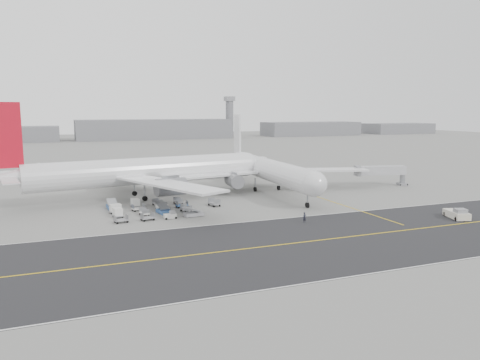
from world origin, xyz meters
name	(u,v)px	position (x,y,z in m)	size (l,w,h in m)	color
ground	(220,221)	(0.00, 0.00, 0.00)	(700.00, 700.00, 0.00)	gray
taxiway	(289,244)	(5.02, -17.98, 0.01)	(220.00, 59.00, 0.03)	#262629
horizon_buildings	(141,139)	(30.00, 260.00, 0.00)	(520.00, 28.00, 28.00)	slate
control_tower	(230,116)	(100.00, 265.00, 16.25)	(7.00, 7.00, 31.25)	slate
airliner_a	(141,171)	(-9.68, 28.91, 6.40)	(64.23, 63.08, 22.26)	silver
airliner_b	(268,170)	(22.31, 27.08, 5.57)	(55.43, 56.13, 19.35)	silver
pushback_tug	(457,214)	(43.09, -14.51, 0.88)	(4.39, 7.59, 2.15)	beige
jet_bridge	(381,172)	(55.16, 23.63, 3.90)	(14.94, 6.39, 5.59)	gray
gse_cluster	(152,212)	(-10.34, 12.54, 0.00)	(21.32, 20.56, 1.91)	gray
stray_dolly	(214,206)	(3.47, 13.89, 0.00)	(1.70, 2.77, 1.70)	silver
ground_crew_a	(305,217)	(14.25, -6.58, 0.97)	(0.71, 0.46, 1.94)	black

